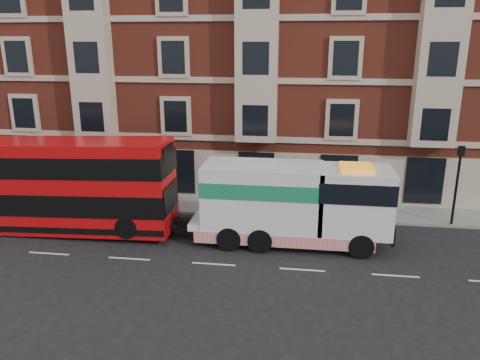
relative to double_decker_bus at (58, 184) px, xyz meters
name	(u,v)px	position (x,y,z in m)	size (l,w,h in m)	color
ground	(214,264)	(8.75, -2.81, -2.59)	(120.00, 120.00, 0.00)	black
sidewalk	(237,207)	(8.75, 4.69, -2.51)	(90.00, 3.00, 0.15)	slate
victorian_terrace	(259,36)	(9.25, 12.19, 7.48)	(45.00, 12.00, 20.40)	brown
lamp_post_west	(132,168)	(2.75, 3.39, 0.09)	(0.35, 0.15, 4.35)	black
lamp_post_east	(457,180)	(20.75, 3.39, 0.09)	(0.35, 0.15, 4.35)	black
double_decker_bus	(58,184)	(0.00, 0.00, 0.00)	(12.05, 2.77, 4.88)	red
tow_truck	(290,203)	(12.06, 0.00, -0.45)	(9.65, 2.85, 4.02)	silver
pedestrian	(30,185)	(-4.36, 4.31, -1.53)	(0.66, 0.43, 1.81)	#192833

